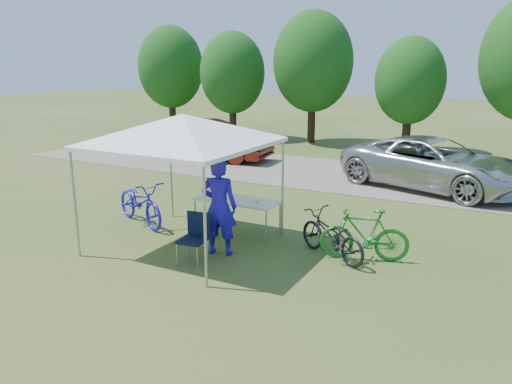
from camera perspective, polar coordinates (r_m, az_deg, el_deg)
ground at (r=10.60m, az=-7.93°, el=-6.00°), size 100.00×100.00×0.00m
gravel_strip at (r=17.44m, az=7.65°, el=2.18°), size 24.00×5.00×0.02m
canopy at (r=10.00m, az=-8.46°, el=8.39°), size 4.53×4.53×3.00m
treeline at (r=22.90m, az=12.76°, el=13.75°), size 24.89×4.28×6.30m
folding_table at (r=11.02m, az=-2.19°, el=-1.06°), size 1.90×0.79×0.78m
folding_chair at (r=9.56m, az=-6.93°, el=-4.70°), size 0.54×0.55×0.95m
cooler at (r=11.21m, az=-4.35°, el=0.39°), size 0.51×0.34×0.37m
ice_cream_cup at (r=10.71m, az=0.14°, el=-1.12°), size 0.07×0.07×0.06m
cyclist at (r=9.77m, az=-4.24°, el=-1.68°), size 0.81×0.64×1.95m
bike_blue at (r=12.01m, az=-13.09°, el=-1.14°), size 2.14×1.44×1.06m
bike_green at (r=9.79m, az=12.26°, el=-4.80°), size 1.76×0.96×1.02m
bike_dark at (r=9.79m, az=8.61°, el=-4.92°), size 1.84×1.39×0.92m
minivan at (r=15.88m, az=19.65°, el=3.09°), size 6.01×4.11×1.53m
sedan at (r=19.69m, az=-4.98°, el=5.93°), size 4.76×2.09×1.52m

